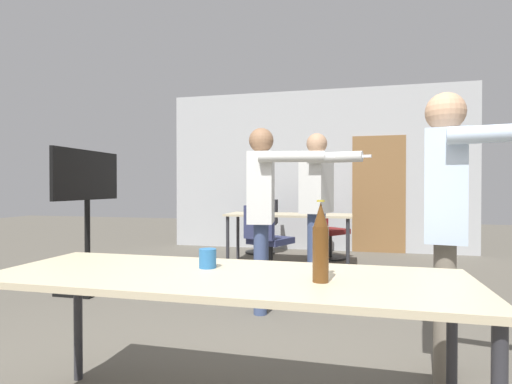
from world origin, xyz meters
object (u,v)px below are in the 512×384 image
at_px(person_right_polo, 318,195).
at_px(office_chair_mid_tucked, 267,243).
at_px(office_chair_far_right, 265,228).
at_px(beer_bottle, 321,243).
at_px(drink_cup, 208,258).
at_px(person_center_tall, 263,200).
at_px(office_chair_far_left, 327,232).
at_px(person_left_plaid, 448,205).
at_px(tv_screen, 87,204).

xyz_separation_m(person_right_polo, office_chair_mid_tucked, (-0.68, 0.41, -0.63)).
xyz_separation_m(office_chair_far_right, beer_bottle, (1.35, -5.06, 0.48)).
bearing_deg(drink_cup, person_center_tall, 93.55).
distance_m(person_center_tall, beer_bottle, 2.01).
height_order(office_chair_far_left, beer_bottle, beer_bottle).
xyz_separation_m(person_center_tall, office_chair_far_right, (-0.68, 3.17, -0.60)).
relative_size(office_chair_mid_tucked, beer_bottle, 2.65).
bearing_deg(drink_cup, beer_bottle, -16.15).
bearing_deg(person_left_plaid, office_chair_far_left, -156.24).
distance_m(person_left_plaid, beer_bottle, 1.11).
distance_m(office_chair_mid_tucked, beer_bottle, 3.47).
xyz_separation_m(office_chair_far_left, office_chair_mid_tucked, (-0.66, -1.54, 0.01)).
distance_m(person_right_polo, office_chair_far_right, 2.51).
bearing_deg(drink_cup, person_left_plaid, 29.71).
relative_size(person_right_polo, office_chair_far_right, 1.90).
relative_size(person_center_tall, beer_bottle, 4.90).
relative_size(office_chair_far_left, beer_bottle, 2.61).
distance_m(office_chair_far_left, beer_bottle, 4.88).
height_order(office_chair_far_right, office_chair_mid_tucked, office_chair_far_right).
xyz_separation_m(tv_screen, office_chair_far_right, (1.36, 2.93, -0.52)).
bearing_deg(person_right_polo, beer_bottle, 19.21).
height_order(person_right_polo, beer_bottle, person_right_polo).
xyz_separation_m(office_chair_far_right, office_chair_far_left, (1.08, -0.21, -0.02)).
relative_size(person_left_plaid, beer_bottle, 4.95).
bearing_deg(office_chair_far_left, tv_screen, -3.97).
relative_size(tv_screen, person_right_polo, 0.88).
xyz_separation_m(person_left_plaid, office_chair_far_right, (-2.03, 4.19, -0.61)).
xyz_separation_m(office_chair_far_left, beer_bottle, (0.27, -4.85, 0.50)).
bearing_deg(office_chair_far_right, person_left_plaid, -159.62).
relative_size(tv_screen, person_left_plaid, 0.91).
bearing_deg(person_left_plaid, beer_bottle, -27.57).
height_order(person_right_polo, office_chair_mid_tucked, person_right_polo).
xyz_separation_m(person_center_tall, person_right_polo, (0.42, 1.00, 0.03)).
distance_m(person_center_tall, office_chair_far_left, 3.05).
xyz_separation_m(person_center_tall, office_chair_mid_tucked, (-0.26, 1.42, -0.61)).
distance_m(person_center_tall, office_chair_far_right, 3.30).
bearing_deg(person_left_plaid, office_chair_far_right, -143.88).
height_order(beer_bottle, drink_cup, beer_bottle).
bearing_deg(person_center_tall, office_chair_far_left, 165.33).
distance_m(tv_screen, office_chair_far_right, 3.27).
bearing_deg(office_chair_far_left, person_right_polo, 38.57).
distance_m(person_center_tall, office_chair_mid_tucked, 1.56).
height_order(person_right_polo, office_chair_far_right, person_right_polo).
xyz_separation_m(person_center_tall, office_chair_far_left, (0.40, 2.96, -0.62)).
distance_m(tv_screen, drink_cup, 2.92).
xyz_separation_m(person_right_polo, beer_bottle, (0.25, -2.89, -0.15)).
bearing_deg(person_right_polo, office_chair_mid_tucked, -107.06).
distance_m(office_chair_far_left, drink_cup, 4.71).
height_order(person_left_plaid, office_chair_far_left, person_left_plaid).
bearing_deg(beer_bottle, office_chair_far_left, 93.23).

